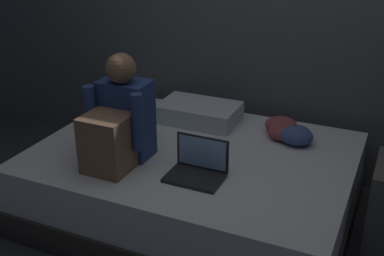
% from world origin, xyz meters
% --- Properties ---
extents(ground_plane, '(8.00, 8.00, 0.00)m').
position_xyz_m(ground_plane, '(0.00, 0.00, 0.00)').
color(ground_plane, '#2D2D33').
extents(bed, '(2.00, 1.50, 0.47)m').
position_xyz_m(bed, '(-0.20, 0.30, 0.23)').
color(bed, '#332D2B').
rests_on(bed, ground_plane).
extents(person_sitting, '(0.39, 0.44, 0.66)m').
position_xyz_m(person_sitting, '(-0.55, -0.01, 0.72)').
color(person_sitting, navy).
rests_on(person_sitting, bed).
extents(laptop, '(0.32, 0.23, 0.22)m').
position_xyz_m(laptop, '(-0.05, 0.01, 0.53)').
color(laptop, black).
rests_on(laptop, bed).
extents(pillow, '(0.56, 0.36, 0.13)m').
position_xyz_m(pillow, '(-0.36, 0.75, 0.54)').
color(pillow, silver).
rests_on(pillow, bed).
extents(clothes_pile, '(0.35, 0.30, 0.12)m').
position_xyz_m(clothes_pile, '(0.30, 0.71, 0.53)').
color(clothes_pile, '#3D4C8E').
rests_on(clothes_pile, bed).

